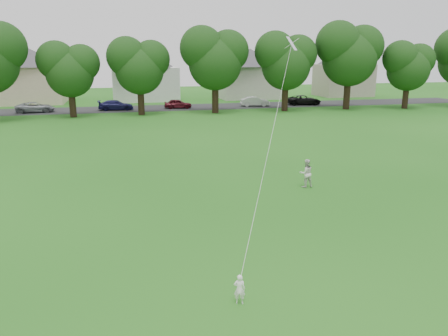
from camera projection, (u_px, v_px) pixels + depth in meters
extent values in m
plane|color=#1B5B14|center=(246.00, 243.00, 15.74)|extent=(160.00, 160.00, 0.00)
cube|color=#2D2D30|center=(152.00, 108.00, 55.22)|extent=(90.00, 7.00, 0.01)
imported|color=white|center=(240.00, 289.00, 11.78)|extent=(0.36, 0.29, 0.86)
imported|color=silver|center=(306.00, 173.00, 22.18)|extent=(0.72, 0.57, 1.46)
plane|color=white|center=(292.00, 43.00, 23.57)|extent=(0.91, 1.00, 0.72)
cylinder|color=white|center=(274.00, 123.00, 17.65)|extent=(0.01, 0.01, 15.73)
cylinder|color=black|center=(72.00, 103.00, 47.03)|extent=(0.71, 0.71, 3.12)
cylinder|color=black|center=(141.00, 100.00, 48.85)|extent=(0.72, 0.72, 3.32)
cylinder|color=black|center=(215.00, 96.00, 50.45)|extent=(0.77, 0.77, 3.80)
cylinder|color=black|center=(285.00, 96.00, 52.20)|extent=(0.75, 0.75, 3.61)
cylinder|color=black|center=(347.00, 92.00, 53.91)|extent=(0.79, 0.79, 4.10)
cylinder|color=black|center=(406.00, 96.00, 54.65)|extent=(0.72, 0.72, 3.22)
imported|color=gray|center=(35.00, 107.00, 51.01)|extent=(4.54, 2.47, 1.21)
imported|color=#171647|center=(116.00, 105.00, 53.12)|extent=(4.25, 1.84, 1.22)
imported|color=#4C0F18|center=(178.00, 104.00, 54.87)|extent=(3.54, 1.67, 1.17)
imported|color=#B5B5B5|center=(255.00, 101.00, 57.20)|extent=(3.90, 1.74, 1.24)
imported|color=black|center=(304.00, 100.00, 58.78)|extent=(4.80, 2.59, 1.28)
cube|color=beige|center=(28.00, 85.00, 60.32)|extent=(9.51, 7.64, 4.96)
pyramid|color=#474449|center=(24.00, 46.00, 59.01)|extent=(13.72, 13.72, 2.73)
cube|color=white|center=(145.00, 84.00, 64.02)|extent=(9.36, 6.52, 4.77)
pyramid|color=#474449|center=(144.00, 49.00, 62.76)|extent=(13.50, 13.50, 2.62)
cube|color=beige|center=(250.00, 82.00, 67.69)|extent=(9.41, 7.13, 4.83)
pyramid|color=#474449|center=(250.00, 48.00, 66.41)|extent=(13.57, 13.57, 2.66)
cube|color=#B1A492|center=(343.00, 80.00, 71.34)|extent=(8.14, 6.38, 5.05)
pyramid|color=#474449|center=(345.00, 47.00, 70.00)|extent=(11.74, 11.74, 2.78)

